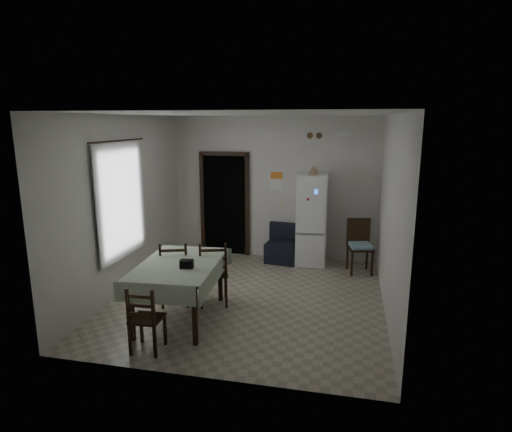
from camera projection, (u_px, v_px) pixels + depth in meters
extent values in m
plane|color=#A49B86|center=(249.00, 298.00, 6.91)|extent=(4.50, 4.50, 0.00)
cube|color=black|center=(228.00, 204.00, 9.25)|extent=(0.90, 0.45, 2.10)
cube|color=black|center=(203.00, 205.00, 9.12)|extent=(0.08, 0.10, 2.18)
cube|color=black|center=(247.00, 207.00, 8.92)|extent=(0.08, 0.10, 2.18)
cube|color=black|center=(224.00, 154.00, 8.78)|extent=(1.06, 0.10, 0.08)
cube|color=silver|center=(116.00, 201.00, 6.83)|extent=(0.10, 1.20, 1.60)
cube|color=beige|center=(122.00, 201.00, 6.81)|extent=(0.02, 1.45, 1.85)
cylinder|color=black|center=(118.00, 141.00, 6.60)|extent=(0.02, 1.60, 0.02)
cube|color=white|center=(277.00, 180.00, 8.68)|extent=(0.28, 0.02, 0.40)
cube|color=orange|center=(277.00, 175.00, 8.66)|extent=(0.24, 0.01, 0.14)
cube|color=beige|center=(281.00, 206.00, 8.78)|extent=(0.08, 0.02, 0.12)
cylinder|color=brown|center=(310.00, 136.00, 8.35)|extent=(0.12, 0.03, 0.12)
cylinder|color=brown|center=(319.00, 136.00, 8.31)|extent=(0.12, 0.03, 0.12)
cube|color=white|center=(344.00, 134.00, 8.18)|extent=(0.25, 0.07, 0.09)
cone|color=tan|center=(314.00, 170.00, 8.10)|extent=(0.24, 0.24, 0.18)
cube|color=black|center=(187.00, 264.00, 5.79)|extent=(0.19, 0.13, 0.12)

